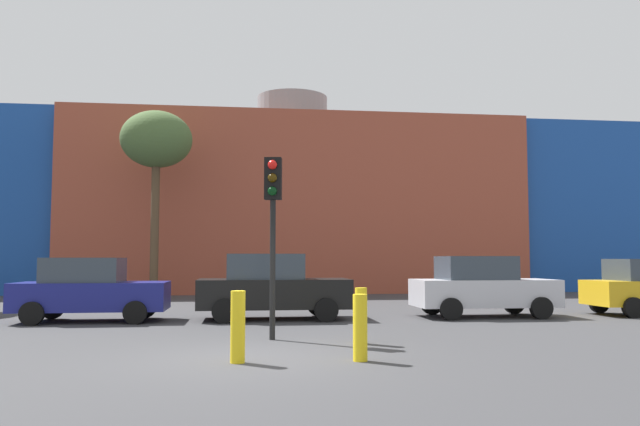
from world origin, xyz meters
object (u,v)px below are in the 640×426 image
traffic_light_island (273,205)px  parked_car_1 (90,290)px  parked_car_3 (482,287)px  bare_tree_0 (156,142)px  bollard_yellow_0 (238,327)px  bollard_yellow_1 (361,316)px  bollard_yellow_2 (360,328)px  parked_car_2 (272,287)px

traffic_light_island → parked_car_1: bearing=-123.4°
parked_car_1 → parked_car_3: (11.08, 0.00, 0.02)m
parked_car_3 → bare_tree_0: bare_tree_0 is taller
parked_car_3 → bare_tree_0: bearing=138.8°
bollard_yellow_0 → parked_car_1: bearing=119.0°
parked_car_3 → bollard_yellow_1: parked_car_3 is taller
parked_car_3 → bollard_yellow_1: 7.00m
parked_car_1 → bare_tree_0: 11.03m
parked_car_1 → bollard_yellow_2: (6.06, -7.34, -0.30)m
bare_tree_0 → bollard_yellow_2: (5.66, -16.69, -6.13)m
bare_tree_0 → parked_car_2: bearing=-64.2°
bollard_yellow_1 → bollard_yellow_2: size_ratio=1.01×
parked_car_3 → parked_car_1: bearing=-180.0°
parked_car_2 → bollard_yellow_0: parked_car_2 is taller
bare_tree_0 → traffic_light_island: bearing=-72.5°
traffic_light_island → bare_tree_0: size_ratio=0.48×
parked_car_2 → bare_tree_0: (-4.53, 9.35, 5.77)m
bollard_yellow_0 → bollard_yellow_1: (2.44, 2.01, -0.03)m
traffic_light_island → bollard_yellow_2: 3.92m
traffic_light_island → bollard_yellow_0: (-0.70, -2.83, -2.25)m
parked_car_2 → bare_tree_0: bare_tree_0 is taller
parked_car_1 → bollard_yellow_2: parked_car_1 is taller
parked_car_1 → traffic_light_island: size_ratio=1.03×
parked_car_1 → bollard_yellow_0: 8.32m
parked_car_2 → bollard_yellow_2: (1.14, -7.34, -0.36)m
bollard_yellow_0 → bollard_yellow_1: bollard_yellow_0 is taller
parked_car_1 → bollard_yellow_1: parked_car_1 is taller
parked_car_3 → bollard_yellow_2: size_ratio=3.70×
parked_car_1 → bare_tree_0: bearing=87.6°
bollard_yellow_0 → bollard_yellow_2: bearing=-2.0°
parked_car_2 → bollard_yellow_0: (-0.88, -7.27, -0.33)m
parked_car_1 → traffic_light_island: bearing=-43.2°
bollard_yellow_0 → traffic_light_island: bearing=76.2°
parked_car_1 → bollard_yellow_0: parked_car_1 is taller
parked_car_1 → parked_car_3: 11.08m
bare_tree_0 → bollard_yellow_0: bare_tree_0 is taller
parked_car_2 → bare_tree_0: size_ratio=0.53×
parked_car_2 → bollard_yellow_1: bearing=-73.6°
parked_car_2 → parked_car_3: (6.16, 0.00, -0.03)m
parked_car_2 → bollard_yellow_1: parked_car_2 is taller
traffic_light_island → bare_tree_0: (-4.34, 13.79, 3.84)m
bollard_yellow_0 → bollard_yellow_1: size_ratio=1.05×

